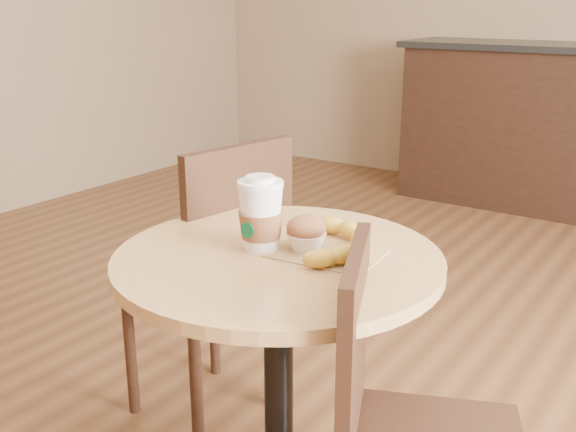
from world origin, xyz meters
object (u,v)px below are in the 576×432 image
object	(u,v)px
coffee_cup	(261,217)
muffin	(306,233)
chair_left	(216,275)
banana	(333,242)
cafe_table	(278,334)
chair_right	(404,431)

from	to	relation	value
coffee_cup	muffin	xyz separation A→B (m)	(0.09, 0.05, -0.03)
chair_left	muffin	distance (m)	0.58
banana	cafe_table	bearing A→B (deg)	-158.44
cafe_table	chair_right	size ratio (longest dim) A/B	0.89
chair_left	banana	bearing A→B (deg)	80.64
chair_right	cafe_table	bearing A→B (deg)	55.90
chair_left	muffin	size ratio (longest dim) A/B	9.97
cafe_table	chair_left	xyz separation A→B (m)	(-0.42, 0.27, -0.04)
chair_left	banana	xyz separation A→B (m)	(0.51, -0.19, 0.27)
coffee_cup	muffin	size ratio (longest dim) A/B	1.89
chair_right	muffin	world-z (taller)	chair_right
cafe_table	chair_left	distance (m)	0.50
cafe_table	muffin	xyz separation A→B (m)	(0.04, 0.05, 0.24)
cafe_table	banana	world-z (taller)	banana
cafe_table	chair_left	world-z (taller)	chair_left
muffin	chair_left	bearing A→B (deg)	155.01
cafe_table	coffee_cup	distance (m)	0.28
chair_left	muffin	world-z (taller)	chair_left
muffin	banana	size ratio (longest dim) A/B	0.33
cafe_table	muffin	world-z (taller)	muffin
banana	muffin	bearing A→B (deg)	-169.78
chair_right	chair_left	bearing A→B (deg)	43.31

